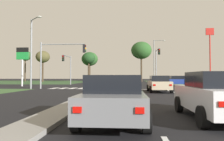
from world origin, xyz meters
The scene contains 34 objects.
ground_plane centered at (0.00, 30.00, 0.00)m, with size 200.00×200.00×0.00m, color black.
grass_verge_far_left centered at (-25.50, 54.50, 0.00)m, with size 35.00×35.00×0.01m, color #2D4C28.
grass_verge_far_right centered at (25.50, 54.50, 0.00)m, with size 35.00×35.00×0.01m, color #385B2D.
median_island_near centered at (0.00, 11.00, 0.07)m, with size 1.20×22.00×0.14m, color gray.
median_island_far centered at (0.00, 55.00, 0.07)m, with size 1.20×36.00×0.14m, color gray.
lane_dash_second centered at (3.50, 9.16, 0.01)m, with size 0.14×2.00×0.01m, color silver.
lane_dash_third centered at (3.50, 15.16, 0.01)m, with size 0.14×2.00×0.01m, color silver.
edge_line_right centered at (6.85, 12.00, 0.01)m, with size 0.14×24.00×0.01m, color silver.
stop_bar_near centered at (3.80, 23.00, 0.01)m, with size 6.40×0.50×0.01m, color silver.
crosswalk_bar_near centered at (-6.40, 24.80, 0.01)m, with size 0.70×2.80×0.01m, color silver.
crosswalk_bar_second centered at (-5.25, 24.80, 0.01)m, with size 0.70×2.80×0.01m, color silver.
crosswalk_bar_third centered at (-4.10, 24.80, 0.01)m, with size 0.70×2.80×0.01m, color silver.
crosswalk_bar_fourth centered at (-2.95, 24.80, 0.01)m, with size 0.70×2.80×0.01m, color silver.
crosswalk_bar_fifth centered at (-1.80, 24.80, 0.01)m, with size 0.70×2.80×0.01m, color silver.
crosswalk_bar_sixth centered at (-0.65, 24.80, 0.01)m, with size 0.70×2.80×0.01m, color silver.
car_white_near centered at (5.60, 6.42, 0.82)m, with size 1.98×4.38×1.61m.
car_grey_second centered at (2.21, 5.79, 0.77)m, with size 2.03×4.48×1.50m.
car_red_third centered at (2.29, 16.74, 0.78)m, with size 2.00×4.19×1.52m.
car_beige_fourth centered at (5.55, 19.18, 0.78)m, with size 1.98×4.33×1.53m.
car_blue_fifth centered at (10.26, 32.15, 0.80)m, with size 4.36×2.09×1.57m.
car_navy_sixth centered at (12.45, 27.61, 0.80)m, with size 4.29×2.05×1.57m.
traffic_signal_far_right centered at (7.60, 35.27, 4.17)m, with size 0.32×3.97×6.16m.
traffic_signal_near_left centered at (-5.55, 23.40, 3.84)m, with size 5.52×0.32×5.50m.
traffic_signal_far_left centered at (-7.60, 34.78, 3.58)m, with size 0.32×4.82×5.15m.
street_lamp_second centered at (-8.55, 23.11, 4.69)m, with size 2.06×1.91×8.24m.
street_lamp_third centered at (8.96, 48.86, 5.53)m, with size 2.67×0.63×9.90m.
pedestrian_at_median centered at (-0.14, 41.77, 1.17)m, with size 0.34×0.34×1.69m.
fastfood_pole_sign centered at (21.73, 49.85, 9.18)m, with size 1.80×0.40×12.71m.
fuel_price_totem centered at (-13.12, 29.78, 4.24)m, with size 1.80×0.24×5.80m.
treeline_near centered at (-27.33, 59.34, 7.47)m, with size 3.53×3.53×9.09m.
treeline_second centered at (-20.34, 55.17, 6.71)m, with size 3.76×3.76×8.41m.
treeline_third centered at (-7.76, 55.26, 6.30)m, with size 3.52×3.52×7.90m.
treeline_fourth centered at (-7.94, 57.80, 6.30)m, with size 4.54×4.54×8.28m.
treeline_fifth centered at (6.26, 55.56, 8.32)m, with size 5.37×5.37×10.65m.
Camera 1 is at (2.64, -1.10, 1.45)m, focal length 34.27 mm.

